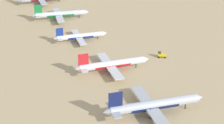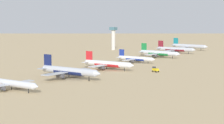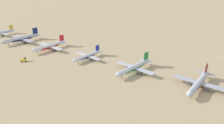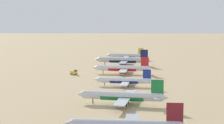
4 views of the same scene
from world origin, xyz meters
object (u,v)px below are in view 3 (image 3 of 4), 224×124
(parked_jet_0, at_px, (1,33))
(service_truck, at_px, (24,60))
(parked_jet_2, at_px, (50,46))
(parked_jet_1, at_px, (22,38))
(parked_jet_3, at_px, (88,56))
(parked_jet_5, at_px, (199,83))
(parked_jet_4, at_px, (134,67))

(parked_jet_0, height_order, service_truck, parked_jet_0)
(parked_jet_0, xyz_separation_m, parked_jet_2, (-6.94, 102.55, 0.47))
(parked_jet_0, relative_size, service_truck, 7.31)
(parked_jet_1, bearing_deg, service_truck, 61.92)
(parked_jet_0, xyz_separation_m, parked_jet_1, (-2.13, 51.56, 0.94))
(parked_jet_3, bearing_deg, service_truck, -45.12)
(parked_jet_0, distance_m, parked_jet_2, 102.79)
(service_truck, bearing_deg, parked_jet_1, -118.08)
(parked_jet_2, height_order, parked_jet_5, parked_jet_5)
(parked_jet_1, height_order, parked_jet_2, parked_jet_1)
(parked_jet_0, bearing_deg, parked_jet_3, 95.07)
(parked_jet_2, xyz_separation_m, parked_jet_5, (-18.66, 158.29, 0.06))
(parked_jet_1, height_order, service_truck, parked_jet_1)
(parked_jet_3, bearing_deg, parked_jet_2, -82.63)
(parked_jet_3, xyz_separation_m, parked_jet_5, (-11.80, 105.22, 0.80))
(parked_jet_0, relative_size, parked_jet_5, 0.87)
(parked_jet_0, xyz_separation_m, service_truck, (29.95, 111.68, -1.96))
(parked_jet_0, bearing_deg, parked_jet_5, 95.61)
(parked_jet_3, height_order, service_truck, parked_jet_3)
(parked_jet_2, relative_size, parked_jet_3, 1.20)
(parked_jet_0, relative_size, parked_jet_2, 0.89)
(parked_jet_0, height_order, parked_jet_3, parked_jet_0)
(parked_jet_4, bearing_deg, parked_jet_3, -85.10)
(parked_jet_5, distance_m, service_truck, 159.18)
(parked_jet_5, bearing_deg, parked_jet_0, -84.39)
(parked_jet_3, distance_m, parked_jet_4, 52.71)
(parked_jet_0, xyz_separation_m, parked_jet_4, (-18.30, 208.13, 0.54))
(parked_jet_1, bearing_deg, parked_jet_3, 96.40)
(parked_jet_2, bearing_deg, parked_jet_1, -84.61)
(parked_jet_5, height_order, service_truck, parked_jet_5)
(parked_jet_1, height_order, parked_jet_4, parked_jet_1)
(parked_jet_3, relative_size, service_truck, 6.90)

